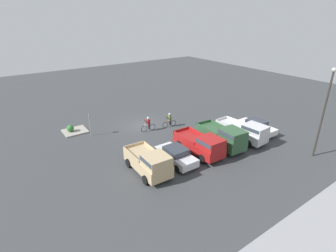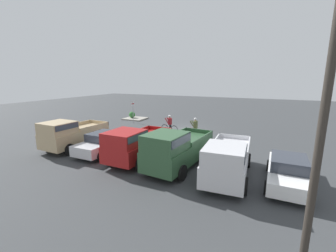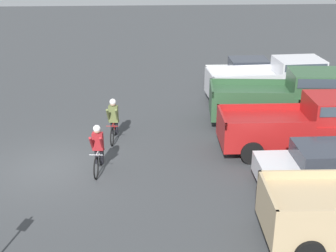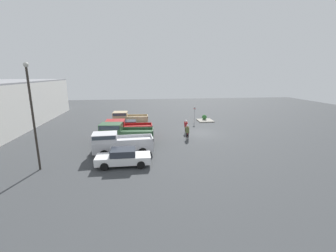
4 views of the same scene
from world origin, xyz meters
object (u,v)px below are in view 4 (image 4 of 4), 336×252
(sedan_0, at_px, (123,157))
(cyclist_1, at_px, (187,132))
(pickup_truck_1, at_px, (123,134))
(lamppost, at_px, (32,111))
(fire_lane_sign, at_px, (194,113))
(pickup_truck_0, at_px, (119,143))
(sedan_1, at_px, (129,126))
(shrub, at_px, (204,117))
(pickup_truck_3, at_px, (128,119))
(pickup_truck_2, at_px, (125,128))
(cyclist_0, at_px, (186,126))

(sedan_0, xyz_separation_m, cyclist_1, (6.95, -6.85, 0.15))
(pickup_truck_1, relative_size, lamppost, 0.69)
(fire_lane_sign, bearing_deg, pickup_truck_0, 140.63)
(sedan_1, relative_size, shrub, 5.52)
(pickup_truck_3, height_order, shrub, pickup_truck_3)
(pickup_truck_1, bearing_deg, cyclist_1, -79.78)
(pickup_truck_2, bearing_deg, cyclist_0, -80.99)
(pickup_truck_0, relative_size, pickup_truck_2, 1.04)
(sedan_0, xyz_separation_m, fire_lane_sign, (15.37, -9.74, 0.81))
(pickup_truck_2, relative_size, shrub, 6.95)
(cyclist_1, relative_size, shrub, 2.34)
(cyclist_0, bearing_deg, pickup_truck_1, 117.39)
(pickup_truck_2, xyz_separation_m, cyclist_0, (1.19, -7.51, -0.26))
(pickup_truck_2, bearing_deg, shrub, -54.78)
(sedan_0, distance_m, lamppost, 7.63)
(cyclist_1, xyz_separation_m, lamppost, (-6.91, 13.35, 3.84))
(sedan_1, bearing_deg, cyclist_1, -121.70)
(sedan_1, height_order, cyclist_1, cyclist_1)
(pickup_truck_1, height_order, lamppost, lamppost)
(cyclist_1, distance_m, fire_lane_sign, 8.92)
(pickup_truck_0, relative_size, lamppost, 0.68)
(sedan_0, relative_size, pickup_truck_2, 0.83)
(fire_lane_sign, relative_size, shrub, 3.27)
(lamppost, bearing_deg, shrub, -47.29)
(pickup_truck_0, height_order, pickup_truck_3, pickup_truck_3)
(cyclist_1, bearing_deg, pickup_truck_2, 78.44)
(sedan_1, distance_m, lamppost, 13.50)
(pickup_truck_2, relative_size, cyclist_1, 2.97)
(sedan_1, xyz_separation_m, lamppost, (-11.16, 6.47, 3.97))
(pickup_truck_3, bearing_deg, pickup_truck_1, 178.79)
(pickup_truck_1, xyz_separation_m, sedan_1, (5.56, -0.36, -0.46))
(pickup_truck_0, bearing_deg, cyclist_1, -60.70)
(pickup_truck_1, distance_m, lamppost, 9.00)
(pickup_truck_0, height_order, fire_lane_sign, fire_lane_sign)
(pickup_truck_1, bearing_deg, pickup_truck_3, -1.21)
(pickup_truck_2, distance_m, pickup_truck_3, 5.61)
(pickup_truck_2, relative_size, lamppost, 0.66)
(pickup_truck_2, relative_size, fire_lane_sign, 2.13)
(sedan_0, height_order, cyclist_1, cyclist_1)
(fire_lane_sign, bearing_deg, lamppost, 133.33)
(pickup_truck_1, bearing_deg, pickup_truck_2, -2.50)
(sedan_0, xyz_separation_m, cyclist_0, (9.60, -7.23, 0.14))
(cyclist_1, bearing_deg, fire_lane_sign, -18.97)
(sedan_0, height_order, lamppost, lamppost)
(pickup_truck_1, xyz_separation_m, lamppost, (-5.60, 6.11, 3.51))
(pickup_truck_0, xyz_separation_m, cyclist_1, (4.17, -7.44, -0.23))
(sedan_1, bearing_deg, cyclist_0, -102.44)
(sedan_0, bearing_deg, lamppost, 89.67)
(cyclist_0, xyz_separation_m, shrub, (7.33, -4.56, -0.31))
(sedan_1, bearing_deg, pickup_truck_2, 175.09)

